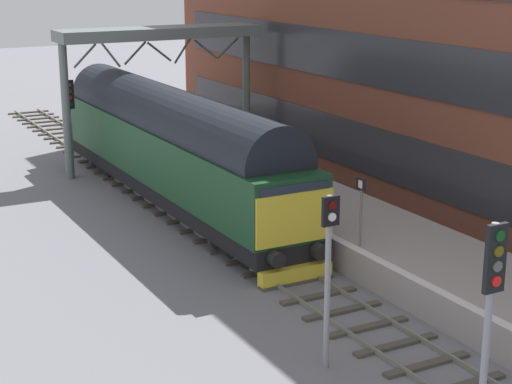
# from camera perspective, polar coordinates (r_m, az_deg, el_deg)

# --- Properties ---
(ground_plane) EXTENTS (140.00, 140.00, 0.00)m
(ground_plane) POSITION_cam_1_polar(r_m,az_deg,el_deg) (29.00, -0.97, -3.78)
(ground_plane) COLOR slate
(ground_plane) RESTS_ON ground
(track_main) EXTENTS (2.50, 60.00, 0.15)m
(track_main) POSITION_cam_1_polar(r_m,az_deg,el_deg) (28.99, -0.97, -3.68)
(track_main) COLOR slate
(track_main) RESTS_ON ground
(station_platform) EXTENTS (4.00, 44.00, 1.01)m
(station_platform) POSITION_cam_1_polar(r_m,az_deg,el_deg) (30.58, 5.03, -1.83)
(station_platform) COLOR #9E9692
(station_platform) RESTS_ON ground
(station_building) EXTENTS (5.04, 39.24, 14.42)m
(station_building) POSITION_cam_1_polar(r_m,az_deg,el_deg) (34.81, 12.40, 11.25)
(station_building) COLOR brown
(station_building) RESTS_ON ground
(diesel_locomotive) EXTENTS (2.74, 19.39, 4.68)m
(diesel_locomotive) POSITION_cam_1_polar(r_m,az_deg,el_deg) (33.58, -5.69, 3.23)
(diesel_locomotive) COLOR black
(diesel_locomotive) RESTS_ON ground
(signal_post_near) EXTENTS (0.44, 0.22, 5.11)m
(signal_post_near) POSITION_cam_1_polar(r_m,az_deg,el_deg) (15.96, 15.31, -8.18)
(signal_post_near) COLOR gray
(signal_post_near) RESTS_ON ground
(signal_post_mid) EXTENTS (0.44, 0.22, 4.30)m
(signal_post_mid) POSITION_cam_1_polar(r_m,az_deg,el_deg) (20.00, 4.86, -4.70)
(signal_post_mid) COLOR gray
(signal_post_mid) RESTS_ON ground
(signal_post_far) EXTENTS (0.44, 0.22, 4.35)m
(signal_post_far) POSITION_cam_1_polar(r_m,az_deg,el_deg) (38.65, -12.33, 5.11)
(signal_post_far) COLOR gray
(signal_post_far) RESTS_ON ground
(platform_number_sign) EXTENTS (0.10, 0.44, 2.13)m
(platform_number_sign) POSITION_cam_1_polar(r_m,az_deg,el_deg) (25.95, 7.02, -0.65)
(platform_number_sign) COLOR slate
(platform_number_sign) RESTS_ON station_platform
(waiting_passenger) EXTENTS (0.43, 0.49, 1.64)m
(waiting_passenger) POSITION_cam_1_polar(r_m,az_deg,el_deg) (30.55, 3.19, 1.10)
(waiting_passenger) COLOR #262D31
(waiting_passenger) RESTS_ON station_platform
(overhead_footbridge) EXTENTS (9.30, 2.00, 6.48)m
(overhead_footbridge) POSITION_cam_1_polar(r_m,az_deg,el_deg) (39.41, -6.50, 9.85)
(overhead_footbridge) COLOR slate
(overhead_footbridge) RESTS_ON ground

